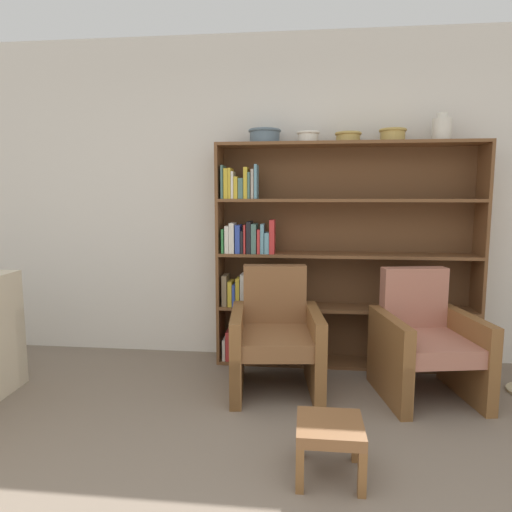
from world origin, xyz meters
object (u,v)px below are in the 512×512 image
(vase_tall, at_px, (442,129))
(armchair_leather, at_px, (276,337))
(bowl_sage, at_px, (265,136))
(bowl_brass, at_px, (308,136))
(bookshelf, at_px, (322,259))
(bowl_copper, at_px, (393,134))
(bowl_slate, at_px, (348,137))
(footstool, at_px, (330,433))
(armchair_cushioned, at_px, (425,342))

(vase_tall, relative_size, armchair_leather, 0.24)
(bowl_sage, xyz_separation_m, bowl_brass, (0.35, 0.00, -0.01))
(bookshelf, xyz_separation_m, bowl_copper, (0.53, -0.02, 1.00))
(bowl_sage, distance_m, vase_tall, 1.38)
(bowl_sage, distance_m, armchair_leather, 1.61)
(armchair_leather, bearing_deg, bowl_copper, -154.74)
(bookshelf, xyz_separation_m, bowl_sage, (-0.48, -0.02, 1.01))
(bowl_slate, bearing_deg, bowl_copper, 0.00)
(bowl_brass, distance_m, footstool, 2.30)
(bowl_sage, relative_size, armchair_cushioned, 0.30)
(bowl_sage, bearing_deg, armchair_cushioned, -24.25)
(bowl_slate, bearing_deg, bowl_brass, 180.00)
(bowl_copper, xyz_separation_m, footstool, (-0.53, -1.59, -1.66))
(vase_tall, height_order, footstool, vase_tall)
(bowl_brass, xyz_separation_m, bowl_copper, (0.66, 0.00, 0.01))
(vase_tall, xyz_separation_m, footstool, (-0.90, -1.59, -1.70))
(bowl_brass, bearing_deg, armchair_cushioned, -32.46)
(bowl_brass, distance_m, armchair_cushioned, 1.81)
(bowl_sage, height_order, bowl_slate, bowl_sage)
(bowl_slate, xyz_separation_m, bowl_copper, (0.34, 0.00, 0.01))
(bowl_brass, bearing_deg, bookshelf, 9.44)
(vase_tall, bearing_deg, footstool, -119.52)
(vase_tall, height_order, armchair_leather, vase_tall)
(bookshelf, bearing_deg, armchair_cushioned, -38.04)
(bowl_sage, relative_size, bowl_brass, 1.42)
(bookshelf, relative_size, armchair_cushioned, 2.40)
(armchair_leather, bearing_deg, armchair_cushioned, 173.72)
(bookshelf, height_order, armchair_leather, bookshelf)
(bowl_slate, distance_m, armchair_leather, 1.68)
(armchair_cushioned, height_order, footstool, armchair_cushioned)
(bowl_brass, bearing_deg, bowl_slate, -0.00)
(bookshelf, height_order, vase_tall, vase_tall)
(bowl_slate, distance_m, footstool, 2.30)
(bowl_sage, bearing_deg, bowl_copper, 0.00)
(bowl_brass, bearing_deg, bowl_copper, 0.00)
(bowl_sage, xyz_separation_m, armchair_cushioned, (1.19, -0.54, -1.51))
(bowl_slate, distance_m, armchair_cushioned, 1.68)
(vase_tall, relative_size, footstool, 0.64)
(bowl_sage, relative_size, vase_tall, 1.24)
(bookshelf, distance_m, bowl_brass, 1.00)
(bowl_copper, relative_size, armchair_leather, 0.24)
(bookshelf, relative_size, footstool, 6.39)
(bookshelf, distance_m, bowl_slate, 1.01)
(bowl_brass, distance_m, bowl_slate, 0.32)
(footstool, bearing_deg, bowl_slate, 83.29)
(bowl_brass, relative_size, armchair_cushioned, 0.21)
(bowl_slate, height_order, bowl_copper, bowl_copper)
(bowl_copper, distance_m, vase_tall, 0.37)
(armchair_cushioned, distance_m, footstool, 1.28)
(bowl_slate, bearing_deg, vase_tall, 0.00)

